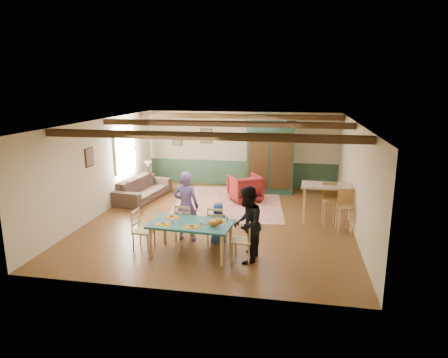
% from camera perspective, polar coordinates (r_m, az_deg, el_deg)
% --- Properties ---
extents(floor, '(8.00, 8.00, 0.00)m').
position_cam_1_polar(floor, '(11.13, -0.49, -5.80)').
color(floor, '#533217').
rests_on(floor, ground).
extents(wall_back, '(7.00, 0.02, 2.70)m').
position_cam_1_polar(wall_back, '(14.64, 2.46, 4.30)').
color(wall_back, beige).
rests_on(wall_back, floor).
extents(wall_left, '(0.02, 8.00, 2.70)m').
position_cam_1_polar(wall_left, '(11.92, -17.27, 1.61)').
color(wall_left, beige).
rests_on(wall_left, floor).
extents(wall_right, '(0.02, 8.00, 2.70)m').
position_cam_1_polar(wall_right, '(10.68, 18.26, 0.23)').
color(wall_right, beige).
rests_on(wall_right, floor).
extents(ceiling, '(7.00, 8.00, 0.02)m').
position_cam_1_polar(ceiling, '(10.56, -0.52, 8.18)').
color(ceiling, white).
rests_on(ceiling, wall_back).
extents(wainscot_back, '(6.95, 0.03, 0.90)m').
position_cam_1_polar(wainscot_back, '(14.79, 2.42, 0.84)').
color(wainscot_back, '#213D2A').
rests_on(wainscot_back, floor).
extents(ceiling_beam_front, '(6.95, 0.16, 0.16)m').
position_cam_1_polar(ceiling_beam_front, '(8.33, -3.52, 6.15)').
color(ceiling_beam_front, black).
rests_on(ceiling_beam_front, ceiling).
extents(ceiling_beam_mid, '(6.95, 0.16, 0.16)m').
position_cam_1_polar(ceiling_beam_mid, '(10.96, -0.12, 7.90)').
color(ceiling_beam_mid, black).
rests_on(ceiling_beam_mid, ceiling).
extents(ceiling_beam_back, '(6.95, 0.16, 0.16)m').
position_cam_1_polar(ceiling_beam_back, '(13.51, 1.92, 8.93)').
color(ceiling_beam_back, black).
rests_on(ceiling_beam_back, ceiling).
extents(window_left, '(0.06, 1.60, 1.30)m').
position_cam_1_polar(window_left, '(13.37, -13.88, 3.92)').
color(window_left, white).
rests_on(window_left, wall_left).
extents(picture_left_wall, '(0.04, 0.42, 0.52)m').
position_cam_1_polar(picture_left_wall, '(11.31, -18.67, 2.97)').
color(picture_left_wall, gray).
rests_on(picture_left_wall, wall_left).
extents(picture_back_a, '(0.45, 0.04, 0.55)m').
position_cam_1_polar(picture_back_a, '(14.78, -2.56, 6.15)').
color(picture_back_a, gray).
rests_on(picture_back_a, wall_back).
extents(picture_back_b, '(0.38, 0.04, 0.48)m').
position_cam_1_polar(picture_back_b, '(15.09, -6.65, 5.64)').
color(picture_back_b, gray).
rests_on(picture_back_b, wall_back).
extents(dining_table, '(1.83, 1.10, 0.74)m').
position_cam_1_polar(dining_table, '(8.82, -4.67, -8.53)').
color(dining_table, '#1B5653').
rests_on(dining_table, floor).
extents(dining_chair_far_left, '(0.44, 0.46, 0.93)m').
position_cam_1_polar(dining_chair_far_left, '(9.54, -5.55, -6.21)').
color(dining_chair_far_left, tan).
rests_on(dining_chair_far_left, floor).
extents(dining_chair_far_right, '(0.44, 0.46, 0.93)m').
position_cam_1_polar(dining_chair_far_right, '(9.31, -0.96, -6.64)').
color(dining_chair_far_right, tan).
rests_on(dining_chair_far_right, floor).
extents(dining_chair_end_left, '(0.46, 0.44, 0.93)m').
position_cam_1_polar(dining_chair_end_left, '(9.20, -11.42, -7.17)').
color(dining_chair_end_left, tan).
rests_on(dining_chair_end_left, floor).
extents(dining_chair_end_right, '(0.46, 0.44, 0.93)m').
position_cam_1_polar(dining_chair_end_right, '(8.51, 2.62, -8.64)').
color(dining_chair_end_right, tan).
rests_on(dining_chair_end_right, floor).
extents(person_man, '(0.65, 0.45, 1.70)m').
position_cam_1_polar(person_man, '(9.49, -5.44, -3.89)').
color(person_man, '#64508A').
rests_on(person_man, floor).
extents(person_woman, '(0.67, 0.83, 1.62)m').
position_cam_1_polar(person_woman, '(8.37, 3.31, -6.51)').
color(person_woman, black).
rests_on(person_woman, floor).
extents(person_child, '(0.50, 0.35, 0.99)m').
position_cam_1_polar(person_child, '(9.37, -0.83, -6.33)').
color(person_child, '#254095').
rests_on(person_child, floor).
extents(cat, '(0.36, 0.16, 0.18)m').
position_cam_1_polar(cat, '(8.42, -1.45, -6.25)').
color(cat, orange).
rests_on(cat, dining_table).
extents(place_setting_near_left, '(0.41, 0.32, 0.11)m').
position_cam_1_polar(place_setting_near_left, '(8.65, -8.67, -6.11)').
color(place_setting_near_left, gold).
rests_on(place_setting_near_left, dining_table).
extents(place_setting_near_center, '(0.41, 0.32, 0.11)m').
position_cam_1_polar(place_setting_near_center, '(8.43, -4.64, -6.52)').
color(place_setting_near_center, gold).
rests_on(place_setting_near_center, dining_table).
extents(place_setting_far_left, '(0.41, 0.32, 0.11)m').
position_cam_1_polar(place_setting_far_left, '(9.07, -7.47, -5.12)').
color(place_setting_far_left, gold).
rests_on(place_setting_far_left, dining_table).
extents(place_setting_far_right, '(0.41, 0.32, 0.11)m').
position_cam_1_polar(place_setting_far_right, '(8.75, -0.83, -5.72)').
color(place_setting_far_right, gold).
rests_on(place_setting_far_right, dining_table).
extents(area_rug, '(3.73, 4.28, 0.01)m').
position_cam_1_polar(area_rug, '(12.68, 0.59, -3.35)').
color(area_rug, beige).
rests_on(area_rug, floor).
extents(armoire, '(1.81, 0.89, 2.46)m').
position_cam_1_polar(armoire, '(13.67, 6.54, 3.06)').
color(armoire, '#16382C').
rests_on(armoire, floor).
extents(armchair, '(1.26, 1.27, 0.85)m').
position_cam_1_polar(armchair, '(12.75, 3.05, -1.32)').
color(armchair, '#511014').
rests_on(armchair, floor).
extents(sofa, '(1.24, 2.47, 0.69)m').
position_cam_1_polar(sofa, '(13.27, -11.47, -1.34)').
color(sofa, '#382A23').
rests_on(sofa, floor).
extents(end_table, '(0.45, 0.45, 0.53)m').
position_cam_1_polar(end_table, '(14.46, -10.71, -0.43)').
color(end_table, black).
rests_on(end_table, floor).
extents(table_lamp, '(0.30, 0.30, 0.48)m').
position_cam_1_polar(table_lamp, '(14.35, -10.80, 1.53)').
color(table_lamp, beige).
rests_on(table_lamp, end_table).
extents(counter_table, '(1.30, 0.79, 1.07)m').
position_cam_1_polar(counter_table, '(11.03, 14.24, -3.49)').
color(counter_table, beige).
rests_on(counter_table, floor).
extents(bar_stool_left, '(0.45, 0.48, 1.14)m').
position_cam_1_polar(bar_stool_left, '(10.86, 14.87, -3.58)').
color(bar_stool_left, '#A87A41').
rests_on(bar_stool_left, floor).
extents(bar_stool_right, '(0.40, 0.43, 1.11)m').
position_cam_1_polar(bar_stool_right, '(10.41, 16.94, -4.56)').
color(bar_stool_right, '#A87A41').
rests_on(bar_stool_right, floor).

